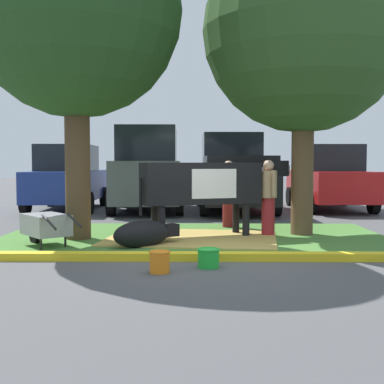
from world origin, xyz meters
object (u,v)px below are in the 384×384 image
at_px(bucket_orange, 160,261).
at_px(sedan_red, 329,178).
at_px(shade_tree_right, 304,32).
at_px(person_visitor_near, 228,192).
at_px(calf_lying, 143,234).
at_px(person_handler, 268,196).
at_px(sedan_blue, 68,178).
at_px(shade_tree_left, 76,12).
at_px(wheelbarrow, 45,225).
at_px(bucket_green, 208,258).
at_px(suv_black, 149,169).
at_px(cow_holstein, 206,184).
at_px(pickup_truck_black, 234,174).

bearing_deg(bucket_orange, sedan_red, 63.56).
distance_m(shade_tree_right, person_visitor_near, 3.76).
xyz_separation_m(calf_lying, bucket_orange, (0.43, -2.06, -0.08)).
bearing_deg(person_visitor_near, sedan_red, 53.13).
distance_m(shade_tree_right, person_handler, 3.36).
bearing_deg(sedan_blue, bucket_orange, -69.01).
bearing_deg(shade_tree_left, bucket_orange, -59.14).
height_order(calf_lying, person_handler, person_handler).
relative_size(shade_tree_right, wheelbarrow, 4.33).
bearing_deg(bucket_green, sedan_blue, 115.36).
bearing_deg(wheelbarrow, sedan_blue, 100.94).
xyz_separation_m(person_visitor_near, suv_black, (-2.18, 4.07, 0.46)).
relative_size(cow_holstein, sedan_blue, 0.68).
relative_size(bucket_green, suv_black, 0.07).
relative_size(bucket_orange, bucket_green, 0.90).
bearing_deg(bucket_green, shade_tree_right, 58.92).
height_order(bucket_orange, sedan_red, sedan_red).
distance_m(calf_lying, wheelbarrow, 1.73).
distance_m(shade_tree_right, suv_black, 6.94).
height_order(person_visitor_near, sedan_blue, sedan_blue).
relative_size(bucket_green, pickup_truck_black, 0.06).
distance_m(person_handler, suv_black, 6.17).
xyz_separation_m(shade_tree_left, calf_lying, (1.35, -0.92, -4.07)).
distance_m(person_handler, pickup_truck_black, 5.73).
xyz_separation_m(shade_tree_right, person_handler, (-0.72, -0.22, -3.27)).
height_order(shade_tree_right, bucket_green, shade_tree_right).
xyz_separation_m(calf_lying, person_visitor_near, (1.64, 2.72, 0.57)).
height_order(cow_holstein, sedan_red, sedan_red).
bearing_deg(sedan_blue, calf_lying, -66.54).
relative_size(bucket_orange, pickup_truck_black, 0.05).
bearing_deg(suv_black, bucket_green, -79.15).
relative_size(person_visitor_near, bucket_green, 4.62).
distance_m(shade_tree_right, cow_holstein, 3.63).
bearing_deg(bucket_green, wheelbarrow, 148.34).
xyz_separation_m(suv_black, pickup_truck_black, (2.61, 0.28, -0.16)).
xyz_separation_m(shade_tree_left, person_handler, (3.71, 0.44, -3.49)).
xyz_separation_m(person_handler, pickup_truck_black, (-0.28, 5.71, 0.30)).
height_order(bucket_orange, suv_black, suv_black).
bearing_deg(person_visitor_near, wheelbarrow, -141.36).
height_order(person_visitor_near, pickup_truck_black, pickup_truck_black).
xyz_separation_m(calf_lying, suv_black, (-0.53, 6.79, 1.03)).
bearing_deg(bucket_green, pickup_truck_black, 83.62).
height_order(bucket_orange, sedan_blue, sedan_blue).
bearing_deg(pickup_truck_black, person_handler, -87.17).
xyz_separation_m(cow_holstein, pickup_truck_black, (0.97, 5.90, 0.05)).
height_order(bucket_orange, bucket_green, bucket_orange).
height_order(shade_tree_right, cow_holstein, shade_tree_right).
xyz_separation_m(calf_lying, sedan_blue, (-3.10, 7.14, 0.75)).
relative_size(calf_lying, sedan_red, 0.28).
bearing_deg(wheelbarrow, calf_lying, -0.98).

